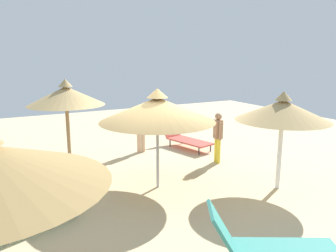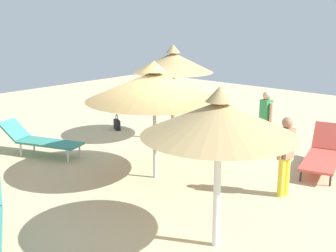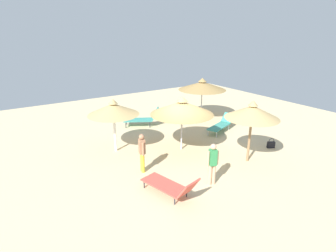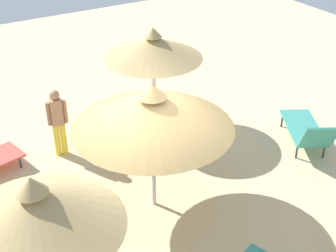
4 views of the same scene
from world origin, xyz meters
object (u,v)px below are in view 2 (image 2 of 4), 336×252
at_px(parasol_umbrella_front, 154,86).
at_px(handbag, 117,124).
at_px(parasol_umbrella_center, 219,119).
at_px(parasol_umbrella_near_right, 173,62).
at_px(lounge_chair_far_left, 40,139).
at_px(lounge_chair_near_left, 323,154).
at_px(person_standing_center, 285,153).
at_px(person_standing_far_right, 266,119).

bearing_deg(parasol_umbrella_front, handbag, 148.62).
bearing_deg(parasol_umbrella_center, parasol_umbrella_near_right, 136.81).
xyz_separation_m(parasol_umbrella_center, lounge_chair_far_left, (-5.76, 0.74, -1.56)).
distance_m(parasol_umbrella_center, lounge_chair_near_left, 4.61).
relative_size(parasol_umbrella_near_right, handbag, 5.48).
distance_m(lounge_chair_far_left, handbag, 2.94).
height_order(lounge_chair_far_left, person_standing_center, person_standing_center).
distance_m(parasol_umbrella_near_right, person_standing_center, 4.58).
bearing_deg(person_standing_center, parasol_umbrella_center, -87.65).
distance_m(parasol_umbrella_center, lounge_chair_far_left, 6.01).
xyz_separation_m(person_standing_far_right, person_standing_center, (1.60, -2.16, -0.01)).
height_order(parasol_umbrella_front, handbag, parasol_umbrella_front).
distance_m(parasol_umbrella_front, person_standing_center, 2.88).
bearing_deg(parasol_umbrella_near_right, lounge_chair_near_left, 5.17).
bearing_deg(parasol_umbrella_near_right, person_standing_far_right, 13.00).
xyz_separation_m(lounge_chair_near_left, lounge_chair_far_left, (-5.65, -3.59, 0.04)).
bearing_deg(lounge_chair_near_left, handbag, -173.53).
distance_m(lounge_chair_far_left, person_standing_center, 5.91).
bearing_deg(person_standing_center, lounge_chair_far_left, -163.87).
height_order(parasol_umbrella_near_right, parasol_umbrella_front, parasol_umbrella_near_right).
xyz_separation_m(parasol_umbrella_near_right, lounge_chair_near_left, (4.10, 0.37, -1.76)).
relative_size(parasol_umbrella_center, person_standing_center, 1.57).
bearing_deg(parasol_umbrella_near_right, parasol_umbrella_front, -56.97).
bearing_deg(person_standing_far_right, lounge_chair_near_left, -7.52).
relative_size(person_standing_far_right, person_standing_center, 1.01).
xyz_separation_m(lounge_chair_far_left, person_standing_far_right, (4.06, 3.80, 0.47)).
distance_m(parasol_umbrella_near_right, lounge_chair_near_left, 4.48).
bearing_deg(parasol_umbrella_near_right, handbag, -170.81).
relative_size(person_standing_far_right, handbag, 3.27).
height_order(parasol_umbrella_front, person_standing_center, parasol_umbrella_front).
bearing_deg(person_standing_center, lounge_chair_near_left, 90.38).
height_order(parasol_umbrella_front, lounge_chair_near_left, parasol_umbrella_front).
bearing_deg(parasol_umbrella_near_right, parasol_umbrella_center, -43.19).
bearing_deg(parasol_umbrella_front, parasol_umbrella_near_right, 123.03).
relative_size(lounge_chair_near_left, person_standing_center, 1.40).
bearing_deg(lounge_chair_far_left, person_standing_center, 16.13).
xyz_separation_m(parasol_umbrella_center, parasol_umbrella_near_right, (-4.21, 3.95, 0.17)).
relative_size(parasol_umbrella_front, lounge_chair_near_left, 1.29).
height_order(parasol_umbrella_near_right, handbag, parasol_umbrella_near_right).
distance_m(parasol_umbrella_near_right, parasol_umbrella_front, 2.97).
relative_size(lounge_chair_far_left, handbag, 4.61).
relative_size(parasol_umbrella_center, parasol_umbrella_near_right, 0.93).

